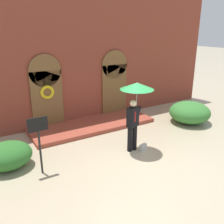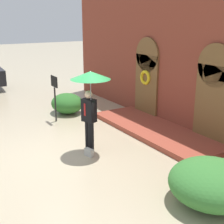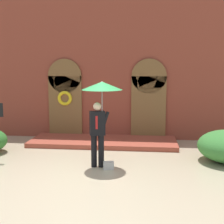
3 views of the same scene
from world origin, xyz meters
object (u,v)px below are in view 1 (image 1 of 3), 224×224
(handbag, at_px, (143,147))
(shrub_left, at_px, (8,156))
(person_with_umbrella, at_px, (136,96))
(shrub_right, at_px, (190,112))
(sign_post, at_px, (39,136))

(handbag, height_order, shrub_left, shrub_left)
(person_with_umbrella, bearing_deg, shrub_right, 13.47)
(sign_post, relative_size, shrub_left, 1.20)
(sign_post, xyz_separation_m, shrub_left, (-0.78, 0.81, -0.76))
(handbag, relative_size, shrub_left, 0.19)
(handbag, height_order, shrub_right, shrub_right)
(shrub_left, bearing_deg, shrub_right, -1.11)
(person_with_umbrella, relative_size, handbag, 8.44)
(handbag, distance_m, sign_post, 3.56)
(handbag, bearing_deg, person_with_umbrella, 123.98)
(sign_post, height_order, shrub_left, sign_post)
(sign_post, height_order, shrub_right, sign_post)
(person_with_umbrella, bearing_deg, sign_post, 176.33)
(shrub_left, relative_size, shrub_right, 0.81)
(sign_post, bearing_deg, shrub_left, 133.89)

